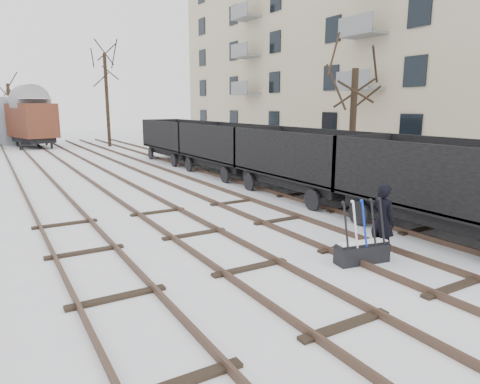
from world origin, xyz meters
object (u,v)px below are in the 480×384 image
(freight_wagon_a, at_px, (448,201))
(ground_frame, at_px, (362,251))
(worker, at_px, (383,220))
(box_van_wagon, at_px, (32,119))

(freight_wagon_a, bearing_deg, ground_frame, -176.09)
(ground_frame, distance_m, worker, 0.98)
(ground_frame, relative_size, freight_wagon_a, 0.23)
(freight_wagon_a, height_order, box_van_wagon, box_van_wagon)
(ground_frame, height_order, box_van_wagon, box_van_wagon)
(freight_wagon_a, bearing_deg, box_van_wagon, 101.81)
(ground_frame, relative_size, worker, 0.83)
(ground_frame, distance_m, freight_wagon_a, 3.62)
(box_van_wagon, bearing_deg, worker, -95.90)
(ground_frame, xyz_separation_m, freight_wagon_a, (3.53, 0.24, 0.74))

